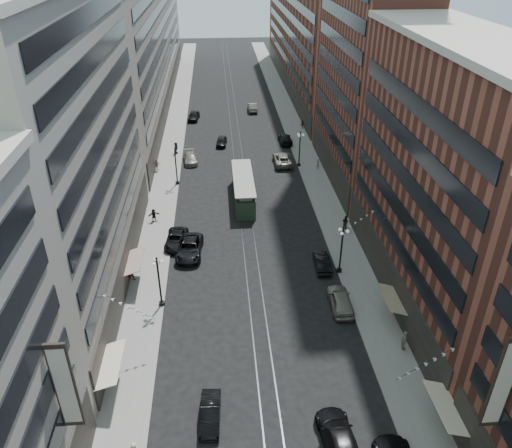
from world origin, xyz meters
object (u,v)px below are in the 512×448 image
object	(u,v)px
car_5	(210,413)
pedestrian_extra_1	(176,148)
car_4	(340,300)
car_10	(322,262)
pedestrian_8	(318,163)
lamppost_sw_far	(159,280)
car_2	(190,248)
pedestrian_9	(302,125)
lamppost_se_far	(341,248)
pedestrian_7	(345,222)
car_6	(339,438)
car_9	(194,116)
car_11	(283,159)
lamppost_se_mid	(300,148)
car_14	(253,107)
lamppost_sw_mid	(176,165)
car_13	(221,141)
streetcar	(243,189)
pedestrian_4	(404,341)
car_7	(176,239)
pedestrian_2	(132,273)
pedestrian_5	(154,215)
pedestrian_6	(157,165)
car_8	(190,158)
car_12	(285,139)

from	to	relation	value
car_5	pedestrian_extra_1	size ratio (longest dim) A/B	2.26
car_4	car_10	bearing A→B (deg)	-84.44
car_10	pedestrian_8	size ratio (longest dim) A/B	2.53
lamppost_sw_far	car_2	distance (m)	9.39
lamppost_sw_far	car_5	distance (m)	14.56
car_2	pedestrian_9	world-z (taller)	pedestrian_9
lamppost_se_far	pedestrian_7	size ratio (longest dim) A/B	3.04
car_6	car_9	size ratio (longest dim) A/B	1.23
car_10	car_11	xyz separation A→B (m)	(-0.74, 28.12, 0.10)
lamppost_se_mid	car_10	size ratio (longest dim) A/B	1.26
pedestrian_9	car_14	bearing A→B (deg)	148.03
car_14	pedestrian_7	world-z (taller)	pedestrian_7
car_14	car_4	bearing A→B (deg)	93.13
lamppost_sw_mid	car_5	distance (m)	40.91
car_5	car_13	size ratio (longest dim) A/B	1.03
lamppost_se_far	car_2	bearing A→B (deg)	163.34
streetcar	car_14	size ratio (longest dim) A/B	2.46
pedestrian_8	car_14	bearing A→B (deg)	-112.01
pedestrian_4	car_13	world-z (taller)	pedestrian_4
car_13	car_4	bearing A→B (deg)	-69.71
pedestrian_extra_1	car_7	bearing A→B (deg)	-168.32
lamppost_se_mid	streetcar	bearing A→B (deg)	-131.70
pedestrian_2	car_9	world-z (taller)	pedestrian_2
car_6	pedestrian_5	world-z (taller)	pedestrian_5
car_14	pedestrian_6	xyz separation A→B (m)	(-16.58, -28.37, 0.25)
car_10	car_8	bearing A→B (deg)	-60.63
car_2	car_14	bearing A→B (deg)	82.00
lamppost_sw_mid	lamppost_se_far	xyz separation A→B (m)	(18.40, -23.00, 0.00)
streetcar	pedestrian_2	size ratio (longest dim) A/B	6.22
car_7	car_10	size ratio (longest dim) A/B	1.16
lamppost_se_mid	car_14	world-z (taller)	lamppost_se_mid
lamppost_se_far	car_8	distance (m)	35.32
car_4	pedestrian_5	xyz separation A→B (m)	(-19.50, 18.15, 0.10)
lamppost_se_mid	car_8	world-z (taller)	lamppost_se_mid
pedestrian_extra_1	car_4	bearing A→B (deg)	-147.50
lamppost_se_mid	streetcar	distance (m)	13.92
streetcar	car_14	bearing A→B (deg)	83.96
lamppost_sw_mid	car_12	world-z (taller)	lamppost_sw_mid
car_4	pedestrian_extra_1	distance (m)	44.03
car_9	car_14	size ratio (longest dim) A/B	0.96
lamppost_sw_mid	car_7	world-z (taller)	lamppost_sw_mid
lamppost_se_mid	car_12	xyz separation A→B (m)	(-0.80, 10.15, -2.36)
lamppost_se_far	pedestrian_extra_1	distance (m)	39.61
car_12	pedestrian_8	distance (m)	12.01
lamppost_se_far	car_9	distance (m)	54.37
car_4	car_12	distance (m)	43.75
car_10	pedestrian_6	bearing A→B (deg)	-50.71
lamppost_se_mid	pedestrian_8	bearing A→B (deg)	-26.87
car_4	pedestrian_2	xyz separation A→B (m)	(-20.51, 5.72, 0.26)
car_14	pedestrian_5	world-z (taller)	pedestrian_5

